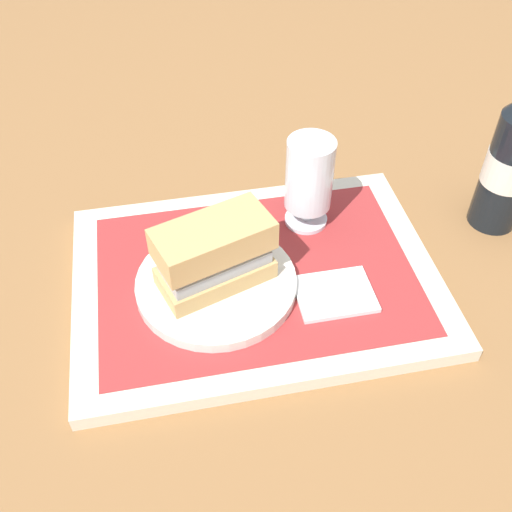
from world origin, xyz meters
name	(u,v)px	position (x,y,z in m)	size (l,w,h in m)	color
ground_plane	(256,284)	(0.00, 0.00, 0.00)	(3.00, 3.00, 0.00)	olive
tray	(256,279)	(0.00, 0.00, 0.01)	(0.44, 0.32, 0.02)	beige
placemat	(256,273)	(0.00, 0.00, 0.02)	(0.38, 0.27, 0.00)	#9E2D2D
plate	(216,283)	(-0.05, -0.01, 0.03)	(0.19, 0.19, 0.01)	silver
sandwich	(217,253)	(-0.05, -0.01, 0.08)	(0.14, 0.10, 0.08)	tan
beer_glass	(309,180)	(0.08, 0.08, 0.09)	(0.06, 0.06, 0.12)	silver
napkin_folded	(335,294)	(0.08, -0.05, 0.02)	(0.09, 0.07, 0.01)	white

